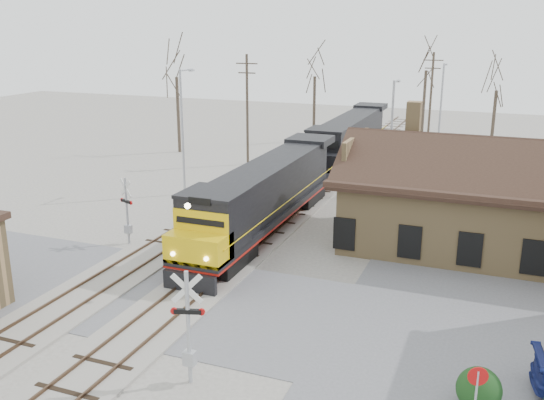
# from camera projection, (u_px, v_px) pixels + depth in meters

# --- Properties ---
(ground) EXTENTS (140.00, 140.00, 0.00)m
(ground) POSITION_uv_depth(u_px,v_px,m) (183.00, 300.00, 27.87)
(ground) COLOR #A8A297
(ground) RESTS_ON ground
(road) EXTENTS (60.00, 9.00, 0.03)m
(road) POSITION_uv_depth(u_px,v_px,m) (183.00, 299.00, 27.87)
(road) COLOR #59595E
(road) RESTS_ON ground
(track_main) EXTENTS (3.40, 90.00, 0.24)m
(track_main) POSITION_uv_depth(u_px,v_px,m) (292.00, 209.00, 41.26)
(track_main) COLOR #A8A297
(track_main) RESTS_ON ground
(track_siding) EXTENTS (3.40, 90.00, 0.24)m
(track_siding) POSITION_uv_depth(u_px,v_px,m) (232.00, 202.00, 42.84)
(track_siding) COLOR #A8A297
(track_siding) RESTS_ON ground
(depot) EXTENTS (15.20, 9.31, 7.90)m
(depot) POSITION_uv_depth(u_px,v_px,m) (477.00, 207.00, 33.74)
(depot) COLOR #9E8152
(depot) RESTS_ON ground
(locomotive_lead) EXTENTS (2.94, 19.71, 4.37)m
(locomotive_lead) POSITION_uv_depth(u_px,v_px,m) (264.00, 197.00, 36.12)
(locomotive_lead) COLOR black
(locomotive_lead) RESTS_ON ground
(locomotive_trailing) EXTENTS (2.94, 19.71, 4.14)m
(locomotive_trailing) POSITION_uv_depth(u_px,v_px,m) (348.00, 139.00, 53.99)
(locomotive_trailing) COLOR black
(locomotive_trailing) RESTS_ON ground
(crossbuck_near) EXTENTS (1.18, 0.44, 4.24)m
(crossbuck_near) POSITION_uv_depth(u_px,v_px,m) (189.00, 332.00, 20.90)
(crossbuck_near) COLOR #A5A8AD
(crossbuck_near) RESTS_ON ground
(crossbuck_far) EXTENTS (1.07, 0.48, 3.91)m
(crossbuck_far) POSITION_uv_depth(u_px,v_px,m) (127.00, 213.00, 34.48)
(crossbuck_far) COLOR #A5A8AD
(crossbuck_far) RESTS_ON ground
(do_not_enter_sign) EXTENTS (0.62, 0.22, 2.15)m
(do_not_enter_sign) POSITION_uv_depth(u_px,v_px,m) (477.00, 386.00, 18.62)
(do_not_enter_sign) COLOR #A5A8AD
(do_not_enter_sign) RESTS_ON ground
(hedge_a) EXTENTS (1.47, 1.47, 1.47)m
(hedge_a) POSITION_uv_depth(u_px,v_px,m) (479.00, 389.00, 19.75)
(hedge_a) COLOR black
(hedge_a) RESTS_ON ground
(streetlight_a) EXTENTS (0.25, 2.04, 9.14)m
(streetlight_a) POSITION_uv_depth(u_px,v_px,m) (183.00, 126.00, 43.85)
(streetlight_a) COLOR #A5A8AD
(streetlight_a) RESTS_ON ground
(streetlight_b) EXTENTS (0.25, 2.04, 8.37)m
(streetlight_b) POSITION_uv_depth(u_px,v_px,m) (392.00, 131.00, 43.88)
(streetlight_b) COLOR #A5A8AD
(streetlight_b) RESTS_ON ground
(streetlight_c) EXTENTS (0.25, 2.04, 8.85)m
(streetlight_c) POSITION_uv_depth(u_px,v_px,m) (441.00, 107.00, 54.78)
(streetlight_c) COLOR #A5A8AD
(streetlight_c) RESTS_ON ground
(utility_pole_a) EXTENTS (2.00, 0.24, 9.72)m
(utility_pole_a) POSITION_uv_depth(u_px,v_px,m) (247.00, 108.00, 53.38)
(utility_pole_a) COLOR #382D23
(utility_pole_a) RESTS_ON ground
(utility_pole_b) EXTENTS (2.00, 0.24, 9.48)m
(utility_pole_b) POSITION_uv_depth(u_px,v_px,m) (431.00, 97.00, 62.32)
(utility_pole_b) COLOR #382D23
(utility_pole_b) RESTS_ON ground
(tree_a) EXTENTS (4.88, 4.88, 11.96)m
(tree_a) POSITION_uv_depth(u_px,v_px,m) (176.00, 64.00, 57.73)
(tree_a) COLOR #382D23
(tree_a) RESTS_ON ground
(tree_b) EXTENTS (4.60, 4.60, 11.27)m
(tree_b) POSITION_uv_depth(u_px,v_px,m) (315.00, 65.00, 63.51)
(tree_b) COLOR #382D23
(tree_b) RESTS_ON ground
(tree_c) EXTENTS (4.92, 4.92, 12.06)m
(tree_c) POSITION_uv_depth(u_px,v_px,m) (427.00, 59.00, 65.19)
(tree_c) COLOR #382D23
(tree_c) RESTS_ON ground
(tree_d) EXTENTS (4.07, 4.07, 9.97)m
(tree_d) POSITION_uv_depth(u_px,v_px,m) (498.00, 80.00, 57.46)
(tree_d) COLOR #382D23
(tree_d) RESTS_ON ground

